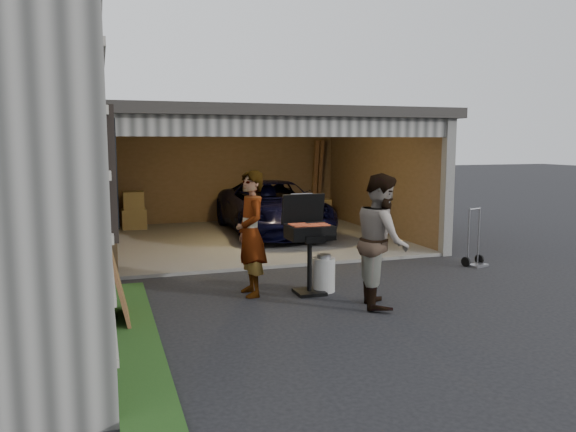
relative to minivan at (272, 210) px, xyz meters
The scene contains 10 objects.
ground 7.05m from the minivan, 100.81° to the right, with size 80.00×80.00×0.00m, color black.
groundcover_strip 8.69m from the minivan, 114.30° to the right, with size 0.50×8.00×0.06m, color #193814.
garage 1.36m from the minivan, 169.09° to the right, with size 6.80×6.30×2.90m.
minivan is the anchor object (origin of this frame).
woman 5.27m from the minivan, 110.30° to the right, with size 0.67×0.44×1.85m, color #9BADC4.
man 6.02m from the minivan, 92.43° to the right, with size 0.89×0.69×1.83m, color #4B2B1D.
bbq_grill 5.21m from the minivan, 100.92° to the right, with size 0.66×0.58×1.48m.
propane_tank 5.16m from the minivan, 98.21° to the right, with size 0.34×0.34×0.52m, color #B0B0AC.
plywood_panel 6.78m from the minivan, 123.23° to the right, with size 0.04×0.88×0.99m, color brown.
hand_truck 5.04m from the minivan, 59.35° to the right, with size 0.47×0.42×1.07m.
Camera 1 is at (-2.56, -5.88, 2.26)m, focal length 35.00 mm.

